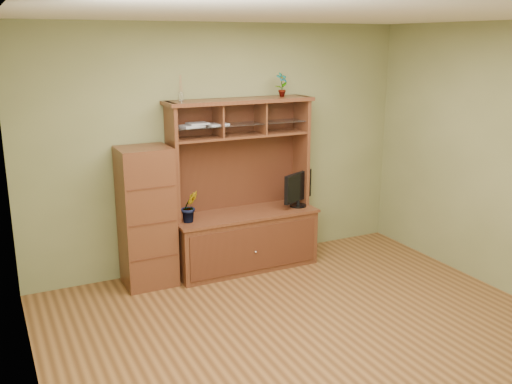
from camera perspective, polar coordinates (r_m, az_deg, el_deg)
room at (r=4.68m, az=6.22°, el=0.49°), size 4.54×4.04×2.74m
media_hutch at (r=6.43m, az=-1.27°, el=-3.08°), size 1.66×0.61×1.90m
monitor at (r=6.56m, az=4.25°, el=0.33°), size 0.46×0.27×0.40m
orchid_plant at (r=6.03m, az=-6.65°, el=-1.45°), size 0.19×0.16×0.34m
top_plant at (r=6.43m, az=2.60°, el=10.67°), size 0.16×0.12×0.27m
reed_diffuser at (r=5.96m, az=-7.52°, el=9.96°), size 0.05×0.05×0.27m
magazines at (r=6.08m, az=-5.46°, el=6.72°), size 0.54×0.22×0.04m
side_cabinet at (r=6.02m, az=-10.89°, el=-2.48°), size 0.52×0.48×1.47m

